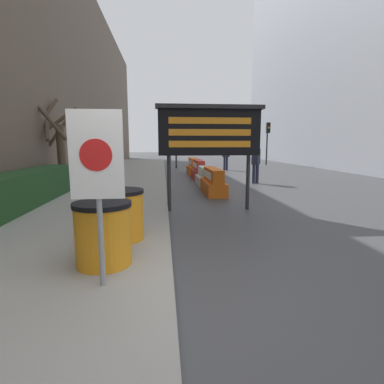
{
  "coord_description": "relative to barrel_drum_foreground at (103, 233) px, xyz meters",
  "views": [
    {
      "loc": [
        -0.1,
        -2.94,
        1.73
      ],
      "look_at": [
        0.5,
        3.26,
        0.72
      ],
      "focal_mm": 28.0,
      "sensor_mm": 36.0,
      "label": 1
    }
  ],
  "objects": [
    {
      "name": "ground_plane",
      "position": [
        0.89,
        -0.89,
        -0.58
      ],
      "size": [
        120.0,
        120.0,
        0.0
      ],
      "primitive_type": "plane",
      "color": "#3F3F42"
    },
    {
      "name": "building_left_facade",
      "position": [
        -3.57,
        8.91,
        4.89
      ],
      "size": [
        0.4,
        50.4,
        10.95
      ],
      "color": "brown",
      "rests_on": "ground_plane"
    },
    {
      "name": "hedge_strip",
      "position": [
        -2.77,
        3.01,
        0.01
      ],
      "size": [
        0.9,
        7.95,
        0.86
      ],
      "color": "#1E421E",
      "rests_on": "sidewalk_left"
    },
    {
      "name": "bare_tree",
      "position": [
        -2.96,
        7.47,
        1.18
      ],
      "size": [
        1.41,
        1.64,
        3.25
      ],
      "color": "#4C3D2D",
      "rests_on": "sidewalk_left"
    },
    {
      "name": "barrel_drum_foreground",
      "position": [
        0.0,
        0.0,
        0.0
      ],
      "size": [
        0.74,
        0.74,
        0.83
      ],
      "color": "orange",
      "rests_on": "sidewalk_left"
    },
    {
      "name": "barrel_drum_middle",
      "position": [
        0.09,
        1.04,
        0.0
      ],
      "size": [
        0.74,
        0.74,
        0.83
      ],
      "color": "orange",
      "rests_on": "sidewalk_left"
    },
    {
      "name": "warning_sign",
      "position": [
        0.1,
        -0.62,
        0.89
      ],
      "size": [
        0.56,
        0.08,
        1.91
      ],
      "color": "gray",
      "rests_on": "sidewalk_left"
    },
    {
      "name": "message_board",
      "position": [
        1.97,
        3.83,
        1.45
      ],
      "size": [
        2.71,
        0.36,
        2.68
      ],
      "color": "#28282B",
      "rests_on": "ground_plane"
    },
    {
      "name": "jersey_barrier_orange_far",
      "position": [
        2.52,
        6.44,
        -0.19
      ],
      "size": [
        0.65,
        2.12,
        0.88
      ],
      "color": "orange",
      "rests_on": "ground_plane"
    },
    {
      "name": "jersey_barrier_white",
      "position": [
        2.52,
        8.53,
        -0.24
      ],
      "size": [
        0.64,
        1.74,
        0.77
      ],
      "color": "silver",
      "rests_on": "ground_plane"
    },
    {
      "name": "jersey_barrier_red_striped",
      "position": [
        2.52,
        10.73,
        -0.17
      ],
      "size": [
        0.6,
        1.92,
        0.94
      ],
      "color": "red",
      "rests_on": "ground_plane"
    },
    {
      "name": "jersey_barrier_orange_near",
      "position": [
        2.52,
        13.31,
        -0.18
      ],
      "size": [
        0.64,
        2.19,
        0.92
      ],
      "color": "orange",
      "rests_on": "ground_plane"
    },
    {
      "name": "traffic_cone_near",
      "position": [
        2.74,
        6.24,
        -0.25
      ],
      "size": [
        0.38,
        0.38,
        0.67
      ],
      "color": "black",
      "rests_on": "ground_plane"
    },
    {
      "name": "traffic_light_near_curb",
      "position": [
        1.72,
        17.56,
        1.98
      ],
      "size": [
        0.28,
        0.45,
        3.51
      ],
      "color": "#2D2D30",
      "rests_on": "ground_plane"
    },
    {
      "name": "traffic_light_far_side",
      "position": [
        9.41,
        20.53,
        1.93
      ],
      "size": [
        0.28,
        0.45,
        3.45
      ],
      "color": "#2D2D30",
      "rests_on": "ground_plane"
    },
    {
      "name": "pedestrian_worker",
      "position": [
        4.91,
        15.69,
        0.49
      ],
      "size": [
        0.51,
        0.35,
        1.81
      ],
      "rotation": [
        0.0,
        0.0,
        6.13
      ],
      "color": "#23283D",
      "rests_on": "ground_plane"
    },
    {
      "name": "pedestrian_passerby",
      "position": [
        4.82,
        8.96,
        0.45
      ],
      "size": [
        0.48,
        0.53,
        1.75
      ],
      "rotation": [
        0.0,
        0.0,
        1.01
      ],
      "color": "#23283D",
      "rests_on": "ground_plane"
    }
  ]
}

